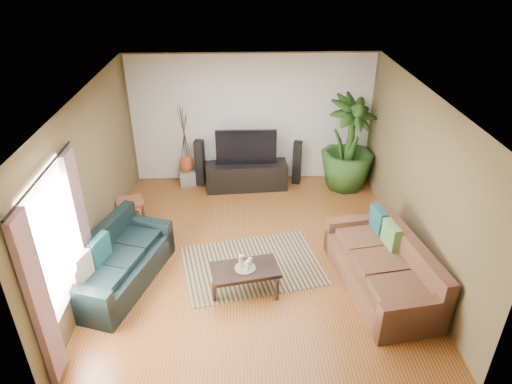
{
  "coord_description": "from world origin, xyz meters",
  "views": [
    {
      "loc": [
        -0.22,
        -6.16,
        4.56
      ],
      "look_at": [
        0.0,
        0.2,
        1.05
      ],
      "focal_mm": 32.0,
      "sensor_mm": 36.0,
      "label": 1
    }
  ],
  "objects_px": {
    "sofa_left": "(119,260)",
    "tv_stand": "(246,176)",
    "side_table": "(131,212)",
    "speaker_right": "(297,163)",
    "television": "(246,147)",
    "vase": "(186,165)",
    "coffee_table": "(245,279)",
    "potted_plant": "(349,144)",
    "pedestal": "(187,177)",
    "speaker_left": "(200,163)",
    "sofa_right": "(381,264)"
  },
  "relations": [
    {
      "from": "vase",
      "to": "side_table",
      "type": "bearing_deg",
      "value": -119.98
    },
    {
      "from": "sofa_left",
      "to": "pedestal",
      "type": "height_order",
      "value": "sofa_left"
    },
    {
      "from": "speaker_left",
      "to": "potted_plant",
      "type": "distance_m",
      "value": 3.09
    },
    {
      "from": "potted_plant",
      "to": "vase",
      "type": "xyz_separation_m",
      "value": [
        -3.33,
        0.2,
        -0.5
      ]
    },
    {
      "from": "sofa_left",
      "to": "coffee_table",
      "type": "xyz_separation_m",
      "value": [
        1.86,
        -0.23,
        -0.22
      ]
    },
    {
      "from": "potted_plant",
      "to": "pedestal",
      "type": "relative_size",
      "value": 6.08
    },
    {
      "from": "potted_plant",
      "to": "tv_stand",
      "type": "bearing_deg",
      "value": -179.85
    },
    {
      "from": "television",
      "to": "vase",
      "type": "height_order",
      "value": "television"
    },
    {
      "from": "coffee_table",
      "to": "pedestal",
      "type": "relative_size",
      "value": 3.08
    },
    {
      "from": "sofa_right",
      "to": "television",
      "type": "bearing_deg",
      "value": -158.45
    },
    {
      "from": "speaker_right",
      "to": "pedestal",
      "type": "xyz_separation_m",
      "value": [
        -2.32,
        0.0,
        -0.31
      ]
    },
    {
      "from": "television",
      "to": "side_table",
      "type": "xyz_separation_m",
      "value": [
        -2.13,
        -1.33,
        -0.68
      ]
    },
    {
      "from": "sofa_right",
      "to": "potted_plant",
      "type": "height_order",
      "value": "potted_plant"
    },
    {
      "from": "potted_plant",
      "to": "television",
      "type": "bearing_deg",
      "value": 179.59
    },
    {
      "from": "potted_plant",
      "to": "side_table",
      "type": "relative_size",
      "value": 4.07
    },
    {
      "from": "coffee_table",
      "to": "side_table",
      "type": "height_order",
      "value": "side_table"
    },
    {
      "from": "sofa_left",
      "to": "speaker_left",
      "type": "height_order",
      "value": "speaker_left"
    },
    {
      "from": "sofa_left",
      "to": "vase",
      "type": "relative_size",
      "value": 4.76
    },
    {
      "from": "potted_plant",
      "to": "vase",
      "type": "bearing_deg",
      "value": 176.57
    },
    {
      "from": "sofa_left",
      "to": "coffee_table",
      "type": "relative_size",
      "value": 1.97
    },
    {
      "from": "side_table",
      "to": "sofa_right",
      "type": "bearing_deg",
      "value": -25.13
    },
    {
      "from": "sofa_left",
      "to": "speaker_right",
      "type": "relative_size",
      "value": 2.06
    },
    {
      "from": "sofa_left",
      "to": "side_table",
      "type": "bearing_deg",
      "value": 24.85
    },
    {
      "from": "coffee_table",
      "to": "speaker_right",
      "type": "relative_size",
      "value": 1.04
    },
    {
      "from": "speaker_left",
      "to": "vase",
      "type": "bearing_deg",
      "value": -169.89
    },
    {
      "from": "television",
      "to": "speaker_left",
      "type": "bearing_deg",
      "value": 169.19
    },
    {
      "from": "speaker_left",
      "to": "vase",
      "type": "xyz_separation_m",
      "value": [
        -0.29,
        0.0,
        -0.03
      ]
    },
    {
      "from": "sofa_left",
      "to": "tv_stand",
      "type": "bearing_deg",
      "value": -14.78
    },
    {
      "from": "coffee_table",
      "to": "vase",
      "type": "distance_m",
      "value": 3.62
    },
    {
      "from": "sofa_right",
      "to": "vase",
      "type": "distance_m",
      "value": 4.65
    },
    {
      "from": "television",
      "to": "vase",
      "type": "relative_size",
      "value": 3.02
    },
    {
      "from": "coffee_table",
      "to": "tv_stand",
      "type": "relative_size",
      "value": 0.59
    },
    {
      "from": "vase",
      "to": "coffee_table",
      "type": "bearing_deg",
      "value": -70.9
    },
    {
      "from": "speaker_right",
      "to": "speaker_left",
      "type": "bearing_deg",
      "value": -165.34
    },
    {
      "from": "speaker_left",
      "to": "pedestal",
      "type": "xyz_separation_m",
      "value": [
        -0.29,
        0.0,
        -0.34
      ]
    },
    {
      "from": "pedestal",
      "to": "side_table",
      "type": "xyz_separation_m",
      "value": [
        -0.87,
        -1.51,
        0.08
      ]
    },
    {
      "from": "tv_stand",
      "to": "sofa_left",
      "type": "bearing_deg",
      "value": -126.89
    },
    {
      "from": "coffee_table",
      "to": "vase",
      "type": "xyz_separation_m",
      "value": [
        -1.18,
        3.41,
        0.26
      ]
    },
    {
      "from": "speaker_right",
      "to": "vase",
      "type": "bearing_deg",
      "value": -165.34
    },
    {
      "from": "television",
      "to": "speaker_right",
      "type": "bearing_deg",
      "value": 9.8
    },
    {
      "from": "sofa_left",
      "to": "sofa_right",
      "type": "distance_m",
      "value": 3.85
    },
    {
      "from": "vase",
      "to": "side_table",
      "type": "distance_m",
      "value": 1.76
    },
    {
      "from": "speaker_left",
      "to": "potted_plant",
      "type": "height_order",
      "value": "potted_plant"
    },
    {
      "from": "speaker_right",
      "to": "television",
      "type": "bearing_deg",
      "value": -155.54
    },
    {
      "from": "pedestal",
      "to": "coffee_table",
      "type": "bearing_deg",
      "value": -70.9
    },
    {
      "from": "sofa_right",
      "to": "coffee_table",
      "type": "relative_size",
      "value": 2.22
    },
    {
      "from": "potted_plant",
      "to": "side_table",
      "type": "bearing_deg",
      "value": -162.63
    },
    {
      "from": "side_table",
      "to": "speaker_right",
      "type": "bearing_deg",
      "value": 25.35
    },
    {
      "from": "sofa_right",
      "to": "pedestal",
      "type": "height_order",
      "value": "sofa_right"
    },
    {
      "from": "speaker_left",
      "to": "pedestal",
      "type": "height_order",
      "value": "speaker_left"
    }
  ]
}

